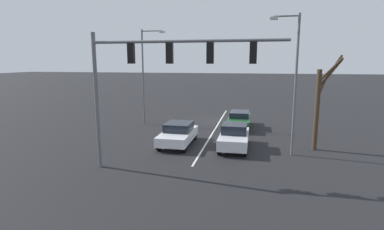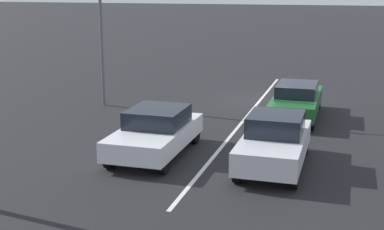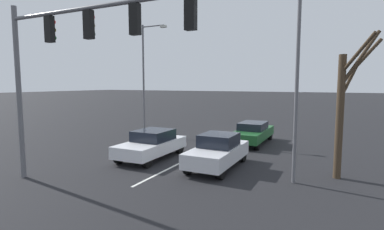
# 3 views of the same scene
# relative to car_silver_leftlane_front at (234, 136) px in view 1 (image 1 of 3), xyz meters

# --- Properties ---
(ground_plane) EXTENTS (240.00, 240.00, 0.00)m
(ground_plane) POSITION_rel_car_silver_leftlane_front_xyz_m (1.91, -8.89, -0.77)
(ground_plane) COLOR black
(lane_stripe_left_divider) EXTENTS (0.12, 18.81, 0.01)m
(lane_stripe_left_divider) POSITION_rel_car_silver_leftlane_front_xyz_m (1.91, -5.48, -0.76)
(lane_stripe_left_divider) COLOR silver
(lane_stripe_left_divider) RESTS_ON ground_plane
(car_silver_leftlane_front) EXTENTS (1.75, 4.18, 1.55)m
(car_silver_leftlane_front) POSITION_rel_car_silver_leftlane_front_xyz_m (0.00, 0.00, 0.00)
(car_silver_leftlane_front) COLOR silver
(car_silver_leftlane_front) RESTS_ON ground_plane
(car_white_midlane_front) EXTENTS (1.90, 4.25, 1.45)m
(car_white_midlane_front) POSITION_rel_car_silver_leftlane_front_xyz_m (3.71, -0.12, -0.03)
(car_white_midlane_front) COLOR silver
(car_white_midlane_front) RESTS_ON ground_plane
(car_darkgreen_leftlane_second) EXTENTS (1.73, 4.79, 1.38)m
(car_darkgreen_leftlane_second) POSITION_rel_car_silver_leftlane_front_xyz_m (-0.00, -6.19, -0.04)
(car_darkgreen_leftlane_second) COLOR #1E5928
(car_darkgreen_leftlane_second) RESTS_ON ground_plane
(traffic_signal_gantry) EXTENTS (9.36, 0.37, 6.87)m
(traffic_signal_gantry) POSITION_rel_car_silver_leftlane_front_xyz_m (3.48, 4.90, 4.38)
(traffic_signal_gantry) COLOR slate
(traffic_signal_gantry) RESTS_ON ground_plane
(street_lamp_right_shoulder) EXTENTS (2.08, 0.24, 8.15)m
(street_lamp_right_shoulder) POSITION_rel_car_silver_leftlane_front_xyz_m (8.13, -6.04, 3.94)
(street_lamp_right_shoulder) COLOR slate
(street_lamp_right_shoulder) RESTS_ON ground_plane
(street_lamp_left_shoulder) EXTENTS (1.65, 0.24, 8.09)m
(street_lamp_left_shoulder) POSITION_rel_car_silver_leftlane_front_xyz_m (-3.28, 0.71, 3.85)
(street_lamp_left_shoulder) COLOR slate
(street_lamp_left_shoulder) RESTS_ON ground_plane
(bare_tree_near) EXTENTS (1.52, 1.60, 5.87)m
(bare_tree_near) POSITION_rel_car_silver_leftlane_front_xyz_m (-5.08, -0.69, 2.26)
(bare_tree_near) COLOR #423323
(bare_tree_near) RESTS_ON ground_plane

